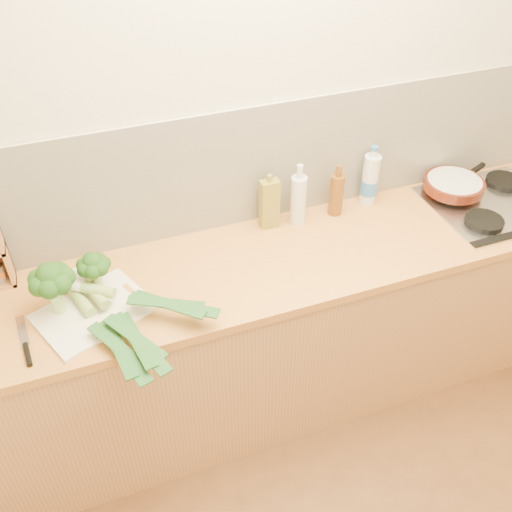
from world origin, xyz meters
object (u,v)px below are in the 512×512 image
(gas_hob, at_px, (495,203))
(chopping_board, at_px, (94,312))
(chefs_knife, at_px, (26,348))
(skillet, at_px, (454,184))

(gas_hob, height_order, chopping_board, gas_hob)
(chefs_knife, xyz_separation_m, skillet, (1.96, 0.30, 0.06))
(chopping_board, bearing_deg, chefs_knife, 179.62)
(chopping_board, bearing_deg, gas_hob, -20.67)
(gas_hob, xyz_separation_m, chefs_knife, (-2.09, -0.16, -0.01))
(gas_hob, xyz_separation_m, chopping_board, (-1.85, -0.06, -0.01))
(chefs_knife, bearing_deg, skillet, 3.51)
(chopping_board, bearing_deg, skillet, -15.85)
(chefs_knife, bearing_deg, chopping_board, 16.93)
(gas_hob, relative_size, chefs_knife, 2.19)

